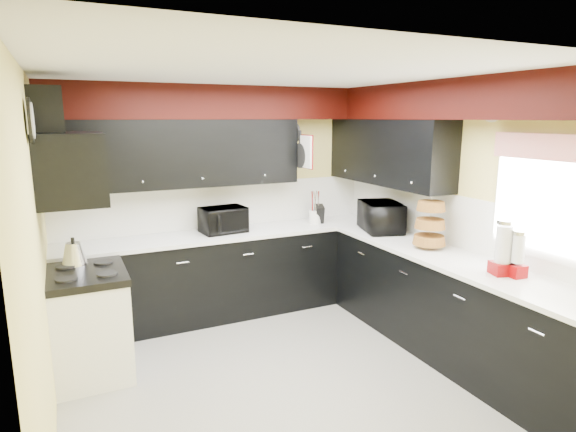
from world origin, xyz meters
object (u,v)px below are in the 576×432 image
Objects in this scene: toaster_oven at (224,220)px; utensil_crock at (315,217)px; knife_block at (319,214)px; microwave at (381,217)px; kettle at (74,254)px.

toaster_oven reaches higher than utensil_crock.
knife_block is at bearing -13.23° from utensil_crock.
toaster_oven is at bearing 84.04° from microwave.
kettle is (-2.63, -0.48, -0.00)m from utensil_crock.
microwave reaches higher than utensil_crock.
toaster_oven is at bearing -166.55° from knife_block.
microwave is at bearing -53.78° from utensil_crock.
utensil_crock is 0.06m from knife_block.
knife_block is 2.72m from kettle.
microwave is 0.77m from knife_block.
microwave is 2.68× the size of kettle.
microwave is 3.11m from kettle.
kettle is (-2.68, -0.47, -0.03)m from knife_block.
utensil_crock is 2.67m from kettle.
knife_block is (1.16, -0.04, -0.03)m from toaster_oven.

